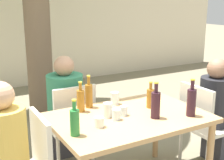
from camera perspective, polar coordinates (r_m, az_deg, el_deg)
cafe_building_wall at (r=6.30m, az=-17.31°, el=11.25°), size 10.00×0.08×2.80m
dining_table_front at (r=2.74m, az=3.13°, el=-8.15°), size 1.33×0.89×0.73m
patio_chair_1 at (r=3.34m, az=16.24°, el=-7.29°), size 0.44×0.44×0.88m
patio_chair_2 at (r=3.25m, az=-7.45°, el=-7.41°), size 0.44×0.44×0.88m
person_seated_1 at (r=3.50m, az=19.01°, el=-6.35°), size 0.56×0.31×1.14m
person_seated_2 at (r=3.44m, az=-8.94°, el=-5.77°), size 0.38×0.59×1.15m
amber_bottle_0 at (r=2.89m, az=7.02°, el=-3.23°), size 0.07×0.07×0.25m
wine_bottle_1 at (r=2.75m, az=14.31°, el=-3.86°), size 0.08×0.08×0.33m
amber_bottle_2 at (r=2.88m, az=-4.25°, el=-2.76°), size 0.07×0.07×0.30m
amber_bottle_3 at (r=2.78m, az=-5.75°, el=-3.66°), size 0.07×0.07×0.28m
wine_bottle_4 at (r=2.65m, az=7.97°, el=-4.40°), size 0.08×0.08×0.31m
green_bottle_5 at (r=2.32m, az=-6.83°, el=-7.57°), size 0.07×0.07×0.28m
drinking_glass_0 at (r=2.47m, az=-2.36°, el=-7.71°), size 0.08×0.08×0.08m
drinking_glass_1 at (r=2.70m, az=2.17°, el=-5.64°), size 0.06×0.06×0.08m
drinking_glass_2 at (r=2.61m, az=0.78°, el=-6.32°), size 0.07×0.07×0.09m
drinking_glass_3 at (r=2.98m, az=0.51°, el=-3.34°), size 0.08×0.08×0.12m
drinking_glass_4 at (r=2.66m, az=-0.78°, el=-5.49°), size 0.08×0.08×0.13m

